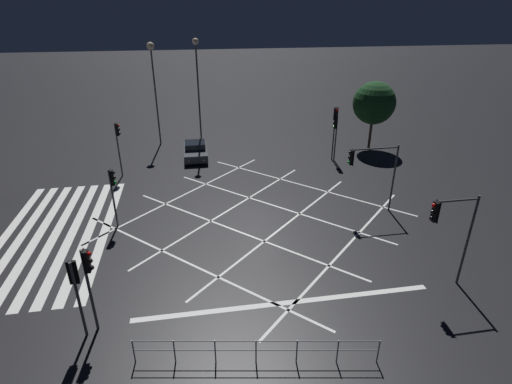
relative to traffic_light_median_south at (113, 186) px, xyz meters
name	(u,v)px	position (x,y,z in m)	size (l,w,h in m)	color
ground_plane	(256,217)	(0.32, 8.06, -2.55)	(200.00, 200.00, 0.00)	black
road_markings	(123,232)	(0.77, 0.27, -2.55)	(19.69, 24.30, 0.01)	silver
traffic_light_median_south	(113,186)	(0.00, 0.00, 0.00)	(0.36, 0.39, 3.56)	#424244
traffic_light_ne_cross	(451,223)	(8.09, 15.20, 0.75)	(0.36, 2.17, 4.53)	#424244
traffic_light_se_cross	(89,274)	(8.33, 0.38, 0.12)	(0.36, 0.39, 3.73)	#424244
traffic_light_median_north	(371,164)	(0.79, 14.88, 0.65)	(0.36, 3.12, 4.32)	#424244
traffic_light_sw_cross	(118,139)	(-7.78, -0.73, 0.37)	(0.36, 0.39, 4.09)	#424244
traffic_light_nw_main	(335,123)	(-8.41, 15.96, 0.58)	(0.39, 0.36, 4.39)	#424244
traffic_light_nw_cross	(335,130)	(-8.31, 15.99, 0.06)	(0.36, 0.39, 3.65)	#424244
traffic_light_se_main	(76,283)	(8.52, -0.08, -0.09)	(0.39, 0.36, 3.43)	#424244
street_lamp_east	(197,74)	(-12.71, 5.38, 3.98)	(0.52, 0.52, 9.34)	#424244
street_lamp_west	(153,67)	(-15.07, 1.68, 4.33)	(0.64, 0.64, 8.90)	#424244
street_tree_far	(374,103)	(-10.73, 20.22, 1.50)	(3.64, 3.64, 5.88)	brown
waiting_car	(195,151)	(-10.84, 4.78, -1.94)	(4.04, 1.88, 1.33)	#474C51
pedestrian_railing	(256,348)	(11.01, 6.26, -1.88)	(1.50, 8.68, 1.05)	gray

